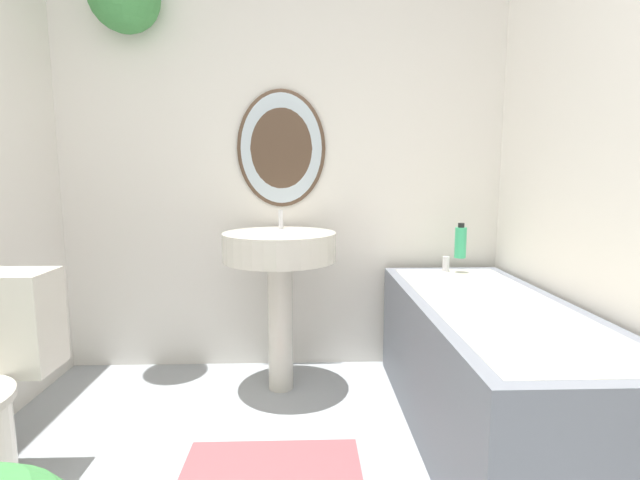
# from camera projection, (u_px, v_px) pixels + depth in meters

# --- Properties ---
(wall_back) EXTENTS (2.54, 0.35, 2.40)m
(wall_back) POSITION_uv_depth(u_px,v_px,m) (268.00, 138.00, 2.53)
(wall_back) COLOR silver
(wall_back) RESTS_ON ground_plane
(pedestal_sink) EXTENTS (0.56, 0.56, 0.90)m
(pedestal_sink) POSITION_uv_depth(u_px,v_px,m) (280.00, 262.00, 2.29)
(pedestal_sink) COLOR beige
(pedestal_sink) RESTS_ON ground_plane
(bathtub) EXTENTS (0.62, 1.49, 0.65)m
(bathtub) POSITION_uv_depth(u_px,v_px,m) (491.00, 368.00, 1.89)
(bathtub) COLOR slate
(bathtub) RESTS_ON ground_plane
(shampoo_bottle) EXTENTS (0.06, 0.06, 0.18)m
(shampoo_bottle) POSITION_uv_depth(u_px,v_px,m) (461.00, 242.00, 2.44)
(shampoo_bottle) COLOR #38B275
(shampoo_bottle) RESTS_ON bathtub
(bath_mat) EXTENTS (0.65, 0.32, 0.02)m
(bath_mat) POSITION_uv_depth(u_px,v_px,m) (272.00, 468.00, 1.71)
(bath_mat) COLOR #934C51
(bath_mat) RESTS_ON ground_plane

